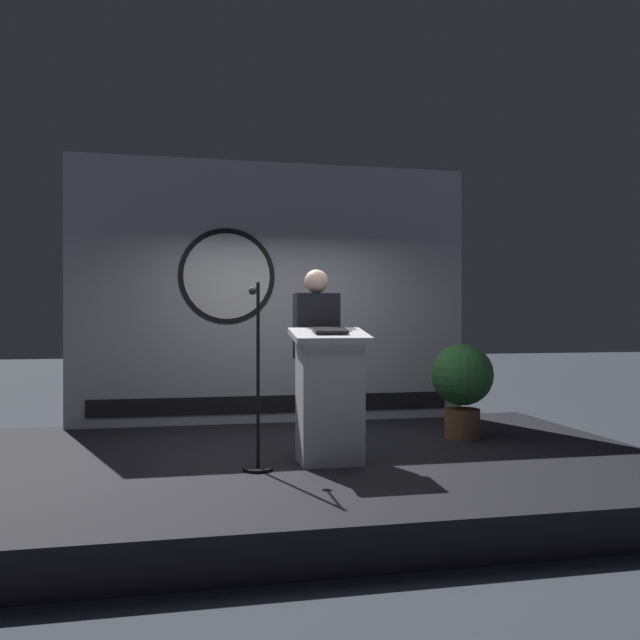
# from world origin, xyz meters

# --- Properties ---
(ground_plane) EXTENTS (40.00, 40.00, 0.00)m
(ground_plane) POSITION_xyz_m (0.00, 0.00, 0.00)
(ground_plane) COLOR #383D47
(stage_platform) EXTENTS (6.40, 4.00, 0.30)m
(stage_platform) POSITION_xyz_m (0.00, 0.00, 0.15)
(stage_platform) COLOR black
(stage_platform) RESTS_ON ground
(banner_display) EXTENTS (4.68, 0.12, 3.05)m
(banner_display) POSITION_xyz_m (-0.01, 1.85, 1.82)
(banner_display) COLOR #B2B7C1
(banner_display) RESTS_ON stage_platform
(podium) EXTENTS (0.64, 0.50, 1.15)m
(podium) POSITION_xyz_m (0.18, -0.35, 0.86)
(podium) COLOR silver
(podium) RESTS_ON stage_platform
(speaker_person) EXTENTS (0.40, 0.26, 1.67)m
(speaker_person) POSITION_xyz_m (0.16, 0.13, 1.15)
(speaker_person) COLOR black
(speaker_person) RESTS_ON stage_platform
(microphone_stand) EXTENTS (0.24, 0.60, 1.51)m
(microphone_stand) POSITION_xyz_m (-0.44, -0.44, 0.84)
(microphone_stand) COLOR black
(microphone_stand) RESTS_ON stage_platform
(potted_plant) EXTENTS (0.63, 0.63, 0.96)m
(potted_plant) POSITION_xyz_m (1.74, 0.45, 0.88)
(potted_plant) COLOR brown
(potted_plant) RESTS_ON stage_platform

